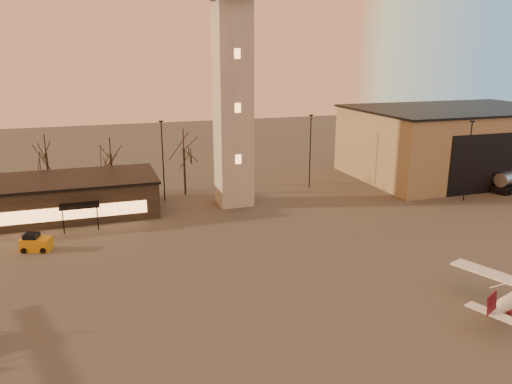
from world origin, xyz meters
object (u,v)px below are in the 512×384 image
control_tower (233,69)px  terminal (43,198)px  service_cart (36,244)px  hangar (455,142)px

control_tower → terminal: bearing=174.9°
service_cart → terminal: bearing=107.5°
terminal → service_cart: bearing=-90.4°
control_tower → service_cart: control_tower is taller
hangar → terminal: hangar is taller
service_cart → hangar: bearing=30.4°
hangar → terminal: size_ratio=1.20×
control_tower → hangar: bearing=6.3°
control_tower → service_cart: bearing=-158.0°
control_tower → hangar: control_tower is taller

